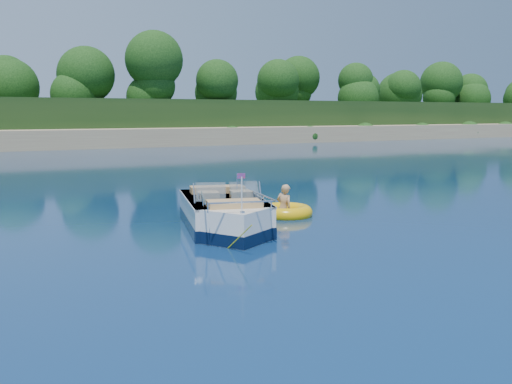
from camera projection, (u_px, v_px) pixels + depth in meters
ground at (329, 233)px, 13.32m from camera, size 160.00×160.00×0.00m
shoreline at (22, 128)px, 68.90m from camera, size 170.00×59.00×6.00m
treeline at (50, 80)px, 48.41m from camera, size 150.00×7.12×8.19m
motorboat at (226, 216)px, 13.63m from camera, size 2.63×4.97×1.69m
tow_tube at (285, 212)px, 15.54m from camera, size 1.75×1.75×0.39m
boy at (283, 216)px, 15.56m from camera, size 0.58×0.80×1.43m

